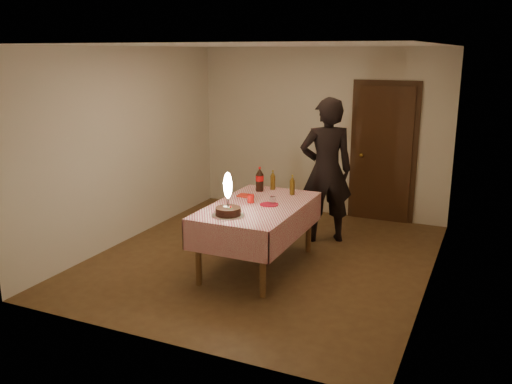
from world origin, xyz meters
TOP-DOWN VIEW (x-y plane):
  - ground at (0.00, 0.00)m, footprint 4.00×4.50m
  - room_shell at (0.03, 0.08)m, footprint 4.04×4.54m
  - dining_table at (0.05, -0.29)m, footprint 1.02×1.72m
  - birthday_cake at (-0.07, -0.82)m, footprint 0.35×0.35m
  - red_plate at (0.18, -0.25)m, footprint 0.22×0.22m
  - red_cup at (-0.06, -0.24)m, footprint 0.08×0.08m
  - clear_cup at (0.20, -0.19)m, footprint 0.07×0.07m
  - napkin_stack at (-0.25, -0.02)m, footprint 0.15×0.15m
  - cola_bottle at (-0.18, 0.30)m, footprint 0.10×0.10m
  - amber_bottle_left at (-0.06, 0.44)m, footprint 0.06×0.06m
  - amber_bottle_right at (0.26, 0.30)m, footprint 0.06×0.06m
  - photographer at (0.49, 0.97)m, footprint 0.85×0.75m

SIDE VIEW (x-z plane):
  - ground at x=0.00m, z-range -0.01..0.01m
  - dining_table at x=0.05m, z-range 0.29..1.07m
  - red_plate at x=0.18m, z-range 0.79..0.79m
  - napkin_stack at x=-0.25m, z-range 0.79..0.81m
  - clear_cup at x=0.20m, z-range 0.79..0.88m
  - red_cup at x=-0.06m, z-range 0.79..0.89m
  - birthday_cake at x=-0.07m, z-range 0.66..1.14m
  - amber_bottle_left at x=-0.06m, z-range 0.78..1.03m
  - amber_bottle_right at x=0.26m, z-range 0.78..1.03m
  - cola_bottle at x=-0.18m, z-range 0.78..1.10m
  - photographer at x=0.49m, z-range 0.00..1.96m
  - room_shell at x=0.03m, z-range 0.34..2.96m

